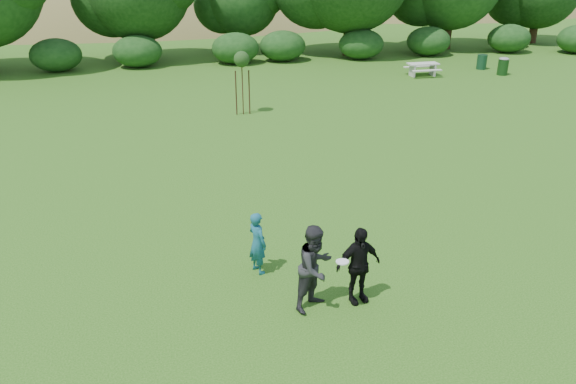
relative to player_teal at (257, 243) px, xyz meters
name	(u,v)px	position (x,y,z in m)	size (l,w,h in m)	color
ground	(317,289)	(1.17, -1.03, -0.77)	(120.00, 120.00, 0.00)	#19470C
player_teal	(257,243)	(0.00, 0.00, 0.00)	(0.56, 0.37, 1.53)	#175569
player_grey	(315,268)	(0.94, -1.65, 0.19)	(0.93, 0.72, 1.91)	#27272A
player_black	(358,265)	(1.89, -1.65, 0.11)	(1.03, 0.43, 1.76)	black
trash_can_near	(482,62)	(17.73, 20.41, -0.32)	(0.60, 0.60, 0.90)	#153C26
frisbee	(342,262)	(1.41, -1.99, 0.46)	(0.27, 0.27, 0.04)	white
sapling	(242,61)	(1.68, 13.53, 1.65)	(0.70, 0.70, 2.85)	#3D2217
picnic_table	(423,67)	(13.26, 19.36, -0.25)	(1.80, 1.48, 0.76)	beige
trash_can_lidded	(503,66)	(18.05, 18.57, -0.23)	(0.60, 0.60, 1.05)	#143613
hillside	(181,94)	(0.61, 67.42, -12.74)	(150.00, 72.00, 52.00)	olive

